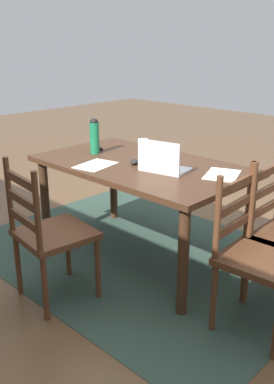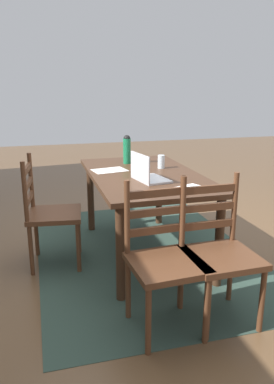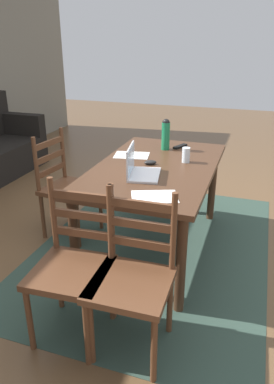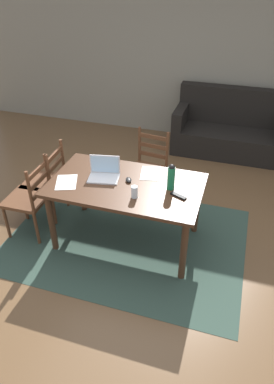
{
  "view_description": "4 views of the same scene",
  "coord_description": "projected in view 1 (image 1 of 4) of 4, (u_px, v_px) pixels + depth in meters",
  "views": [
    {
      "loc": [
        -2.1,
        2.22,
        1.61
      ],
      "look_at": [
        0.04,
        -0.0,
        0.52
      ],
      "focal_mm": 40.12,
      "sensor_mm": 36.0,
      "label": 1
    },
    {
      "loc": [
        -3.09,
        0.91,
        1.51
      ],
      "look_at": [
        0.0,
        0.07,
        0.59
      ],
      "focal_mm": 35.14,
      "sensor_mm": 36.0,
      "label": 2
    },
    {
      "loc": [
        -2.69,
        -0.76,
        1.72
      ],
      "look_at": [
        -0.03,
        0.15,
        0.52
      ],
      "focal_mm": 34.24,
      "sensor_mm": 36.0,
      "label": 3
    },
    {
      "loc": [
        1.04,
        -2.9,
        2.73
      ],
      "look_at": [
        0.11,
        0.04,
        0.65
      ],
      "focal_mm": 32.88,
      "sensor_mm": 36.0,
      "label": 4
    }
  ],
  "objects": [
    {
      "name": "dining_table",
      "position": [
        141.0,
        175.0,
        3.2
      ],
      "size": [
        1.59,
        0.93,
        0.76
      ],
      "color": "#422819",
      "rests_on": "ground"
    },
    {
      "name": "computer_mouse",
      "position": [
        135.0,
        162.0,
        3.14
      ],
      "size": [
        0.1,
        0.12,
        0.03
      ],
      "primitive_type": "ellipsoid",
      "rotation": [
        0.0,
        0.0,
        0.47
      ],
      "color": "black",
      "rests_on": "dining_table"
    },
    {
      "name": "chair_far_head",
      "position": [
        49.0,
        234.0,
        2.71
      ],
      "size": [
        0.49,
        0.49,
        0.95
      ],
      "color": "#56331E",
      "rests_on": "ground"
    },
    {
      "name": "paper_stack_right",
      "position": [
        222.0,
        175.0,
        2.89
      ],
      "size": [
        0.3,
        0.35,
        0.0
      ],
      "primitive_type": "cube",
      "rotation": [
        0.0,
        0.0,
        0.37
      ],
      "color": "white",
      "rests_on": "dining_table"
    },
    {
      "name": "ground_plane",
      "position": [
        140.0,
        255.0,
        3.42
      ],
      "size": [
        14.0,
        14.0,
        0.0
      ],
      "primitive_type": "plane",
      "color": "brown"
    },
    {
      "name": "area_rug",
      "position": [
        140.0,
        254.0,
        3.42
      ],
      "size": [
        2.65,
        1.91,
        0.01
      ],
      "primitive_type": "cube",
      "color": "#2D4238",
      "rests_on": "ground"
    },
    {
      "name": "drinking_glass",
      "position": [
        144.0,
        147.0,
        3.4
      ],
      "size": [
        0.06,
        0.06,
        0.12
      ],
      "primitive_type": "cylinder",
      "color": "silver",
      "rests_on": "dining_table"
    },
    {
      "name": "water_bottle",
      "position": [
        95.0,
        135.0,
        3.4
      ],
      "size": [
        0.07,
        0.07,
        0.28
      ],
      "color": "#197247",
      "rests_on": "dining_table"
    },
    {
      "name": "laptop",
      "position": [
        163.0,
        164.0,
        2.94
      ],
      "size": [
        0.36,
        0.28,
        0.23
      ],
      "color": "silver",
      "rests_on": "dining_table"
    },
    {
      "name": "paper_stack_left",
      "position": [
        96.0,
        165.0,
        3.11
      ],
      "size": [
        0.26,
        0.33,
        0.0
      ],
      "primitive_type": "cube",
      "rotation": [
        0.0,
        0.0,
        0.19
      ],
      "color": "white",
      "rests_on": "dining_table"
    },
    {
      "name": "chair_left_far",
      "position": [
        256.0,
        256.0,
        2.43
      ],
      "size": [
        0.47,
        0.47,
        0.95
      ],
      "color": "#56331E",
      "rests_on": "ground"
    },
    {
      "name": "tv_remote",
      "position": [
        97.0,
        147.0,
        3.59
      ],
      "size": [
        0.17,
        0.11,
        0.02
      ],
      "primitive_type": "cube",
      "rotation": [
        0.0,
        0.0,
        1.16
      ],
      "color": "black",
      "rests_on": "dining_table"
    }
  ]
}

